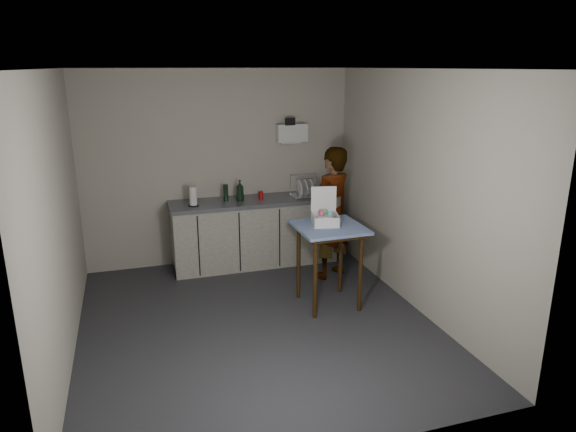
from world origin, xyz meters
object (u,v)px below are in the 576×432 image
object	(u,v)px
soap_bottle	(240,190)
paper_towel	(193,197)
kitchen_counter	(255,234)
dark_bottle	(226,193)
bakery_box	(325,216)
soda_can	(261,195)
side_table	(329,236)
standing_man	(331,213)
dish_rack	(306,192)

from	to	relation	value
soap_bottle	paper_towel	distance (m)	0.63
kitchen_counter	paper_towel	bearing A→B (deg)	-173.86
dark_bottle	bakery_box	xyz separation A→B (m)	(0.84, -1.44, 0.00)
soda_can	bakery_box	xyz separation A→B (m)	(0.38, -1.36, 0.06)
side_table	paper_towel	bearing A→B (deg)	132.24
side_table	soda_can	xyz separation A→B (m)	(-0.41, 1.44, 0.15)
side_table	soda_can	bearing A→B (deg)	104.80
paper_towel	bakery_box	bearing A→B (deg)	-45.62
side_table	standing_man	xyz separation A→B (m)	(0.33, 0.77, 0.03)
side_table	dark_bottle	bearing A→B (deg)	118.63
soda_can	kitchen_counter	bearing A→B (deg)	155.90
dish_rack	soda_can	bearing A→B (deg)	178.59
soda_can	dish_rack	xyz separation A→B (m)	(0.63, -0.02, 0.01)
paper_towel	dark_bottle	bearing A→B (deg)	16.04
soap_bottle	paper_towel	bearing A→B (deg)	-173.12
side_table	dark_bottle	world-z (taller)	dark_bottle
paper_towel	dish_rack	size ratio (longest dim) A/B	0.60
soda_can	dish_rack	bearing A→B (deg)	-1.41
paper_towel	bakery_box	xyz separation A→B (m)	(1.28, -1.31, -0.00)
kitchen_counter	soda_can	xyz separation A→B (m)	(0.09, -0.04, 0.54)
paper_towel	side_table	bearing A→B (deg)	-46.81
standing_man	paper_towel	distance (m)	1.76
paper_towel	bakery_box	distance (m)	1.83
dish_rack	paper_towel	bearing A→B (deg)	-178.76
soap_bottle	soda_can	distance (m)	0.29
standing_man	dish_rack	bearing A→B (deg)	-107.80
soap_bottle	soda_can	bearing A→B (deg)	-5.51
soap_bottle	soda_can	size ratio (longest dim) A/B	2.41
side_table	paper_towel	distance (m)	1.92
side_table	paper_towel	world-z (taller)	paper_towel
standing_man	dish_rack	world-z (taller)	standing_man
soda_can	paper_towel	distance (m)	0.90
paper_towel	soda_can	bearing A→B (deg)	3.09
soap_bottle	dark_bottle	world-z (taller)	soap_bottle
kitchen_counter	bakery_box	size ratio (longest dim) A/B	5.60
soap_bottle	standing_man	bearing A→B (deg)	-34.68
dark_bottle	paper_towel	bearing A→B (deg)	-163.96
kitchen_counter	side_table	world-z (taller)	side_table
kitchen_counter	dark_bottle	size ratio (longest dim) A/B	10.14
soap_bottle	dark_bottle	xyz separation A→B (m)	(-0.18, 0.05, -0.03)
side_table	kitchen_counter	bearing A→B (deg)	107.48
dark_bottle	dish_rack	distance (m)	1.09
soap_bottle	bakery_box	xyz separation A→B (m)	(0.66, -1.39, -0.03)
side_table	dish_rack	xyz separation A→B (m)	(0.22, 1.42, 0.16)
bakery_box	side_table	bearing A→B (deg)	-60.91
dark_bottle	standing_man	bearing A→B (deg)	-32.27
dish_rack	bakery_box	size ratio (longest dim) A/B	1.03
side_table	bakery_box	xyz separation A→B (m)	(-0.02, 0.08, 0.21)
side_table	paper_towel	xyz separation A→B (m)	(-1.31, 1.39, 0.21)
standing_man	bakery_box	distance (m)	0.79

